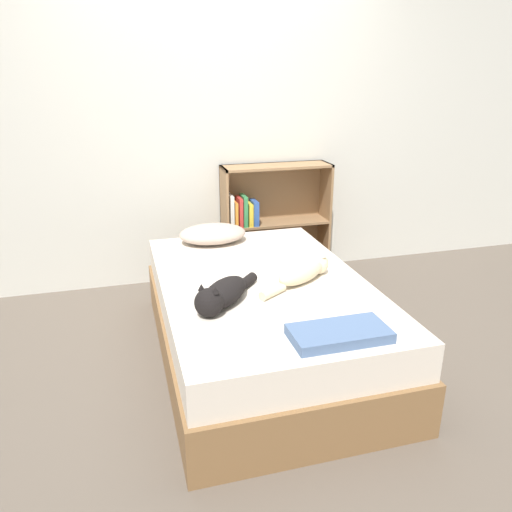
{
  "coord_description": "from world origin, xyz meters",
  "views": [
    {
      "loc": [
        -0.77,
        -2.59,
        1.66
      ],
      "look_at": [
        0.0,
        0.14,
        0.6
      ],
      "focal_mm": 35.0,
      "sensor_mm": 36.0,
      "label": 1
    }
  ],
  "objects_px": {
    "cat_dark": "(221,295)",
    "bookshelf": "(270,219)",
    "bed": "(262,319)",
    "pillow": "(213,234)",
    "cat_light": "(304,270)"
  },
  "relations": [
    {
      "from": "cat_dark",
      "to": "bookshelf",
      "type": "bearing_deg",
      "value": -163.62
    },
    {
      "from": "cat_dark",
      "to": "bookshelf",
      "type": "distance_m",
      "value": 1.68
    },
    {
      "from": "bed",
      "to": "cat_dark",
      "type": "bearing_deg",
      "value": -137.9
    },
    {
      "from": "pillow",
      "to": "cat_dark",
      "type": "relative_size",
      "value": 1.04
    },
    {
      "from": "bed",
      "to": "bookshelf",
      "type": "bearing_deg",
      "value": 70.99
    },
    {
      "from": "pillow",
      "to": "bookshelf",
      "type": "xyz_separation_m",
      "value": [
        0.58,
        0.48,
        -0.07
      ]
    },
    {
      "from": "bookshelf",
      "to": "pillow",
      "type": "bearing_deg",
      "value": -140.09
    },
    {
      "from": "cat_light",
      "to": "cat_dark",
      "type": "distance_m",
      "value": 0.57
    },
    {
      "from": "pillow",
      "to": "cat_light",
      "type": "xyz_separation_m",
      "value": [
        0.38,
        -0.83,
        -0.0
      ]
    },
    {
      "from": "pillow",
      "to": "cat_light",
      "type": "bearing_deg",
      "value": -65.22
    },
    {
      "from": "pillow",
      "to": "bed",
      "type": "bearing_deg",
      "value": -78.82
    },
    {
      "from": "bed",
      "to": "pillow",
      "type": "bearing_deg",
      "value": 101.18
    },
    {
      "from": "pillow",
      "to": "bookshelf",
      "type": "relative_size",
      "value": 0.5
    },
    {
      "from": "pillow",
      "to": "cat_dark",
      "type": "xyz_separation_m",
      "value": [
        -0.15,
        -1.03,
        0.0
      ]
    },
    {
      "from": "pillow",
      "to": "bookshelf",
      "type": "bearing_deg",
      "value": 39.91
    }
  ]
}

